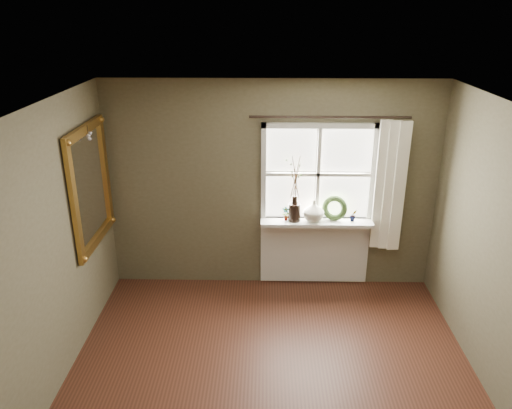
{
  "coord_description": "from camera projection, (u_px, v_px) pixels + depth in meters",
  "views": [
    {
      "loc": [
        -0.08,
        -3.45,
        3.35
      ],
      "look_at": [
        -0.18,
        1.55,
        1.35
      ],
      "focal_mm": 35.0,
      "sensor_mm": 36.0,
      "label": 1
    }
  ],
  "objects": [
    {
      "name": "dark_jug",
      "position": [
        294.0,
        212.0,
        6.03
      ],
      "size": [
        0.19,
        0.19,
        0.22
      ],
      "primitive_type": "cylinder",
      "rotation": [
        0.0,
        0.0,
        0.29
      ],
      "color": "black",
      "rests_on": "window_sill"
    },
    {
      "name": "gilt_mirror",
      "position": [
        91.0,
        186.0,
        5.38
      ],
      "size": [
        0.1,
        1.12,
        1.33
      ],
      "color": "white",
      "rests_on": "wall_left"
    },
    {
      "name": "window_frame",
      "position": [
        318.0,
        174.0,
        5.96
      ],
      "size": [
        1.36,
        0.06,
        1.24
      ],
      "color": "silver",
      "rests_on": "wall_back"
    },
    {
      "name": "window_apron",
      "position": [
        314.0,
        250.0,
        6.34
      ],
      "size": [
        1.36,
        0.04,
        0.88
      ],
      "primitive_type": "cube",
      "color": "silver",
      "rests_on": "ground"
    },
    {
      "name": "potted_plant_left",
      "position": [
        286.0,
        214.0,
        6.04
      ],
      "size": [
        0.1,
        0.08,
        0.18
      ],
      "primitive_type": "imported",
      "rotation": [
        0.0,
        0.0,
        0.14
      ],
      "color": "#334B21",
      "rests_on": "window_sill"
    },
    {
      "name": "wreath",
      "position": [
        334.0,
        211.0,
        6.06
      ],
      "size": [
        0.34,
        0.24,
        0.32
      ],
      "primitive_type": "torus",
      "rotation": [
        1.36,
        0.0,
        -0.35
      ],
      "color": "#334B21",
      "rests_on": "window_sill"
    },
    {
      "name": "wall_left",
      "position": [
        19.0,
        280.0,
        4.01
      ],
      "size": [
        0.1,
        4.5,
        2.6
      ],
      "primitive_type": "cube",
      "color": "brown",
      "rests_on": "ground"
    },
    {
      "name": "wall_back",
      "position": [
        272.0,
        186.0,
        6.1
      ],
      "size": [
        4.0,
        0.1,
        2.6
      ],
      "primitive_type": "cube",
      "color": "brown",
      "rests_on": "ground"
    },
    {
      "name": "curtain_rod",
      "position": [
        330.0,
        117.0,
        5.64
      ],
      "size": [
        1.84,
        0.03,
        0.03
      ],
      "primitive_type": "cylinder",
      "rotation": [
        0.0,
        1.57,
        0.0
      ],
      "color": "black",
      "rests_on": "wall_back"
    },
    {
      "name": "window_sill",
      "position": [
        317.0,
        222.0,
        6.07
      ],
      "size": [
        1.36,
        0.26,
        0.04
      ],
      "primitive_type": "cube",
      "color": "silver",
      "rests_on": "wall_back"
    },
    {
      "name": "cream_vase",
      "position": [
        314.0,
        211.0,
        6.02
      ],
      "size": [
        0.31,
        0.31,
        0.26
      ],
      "primitive_type": "imported",
      "rotation": [
        0.0,
        0.0,
        -0.26
      ],
      "color": "beige",
      "rests_on": "window_sill"
    },
    {
      "name": "curtain",
      "position": [
        389.0,
        186.0,
        5.9
      ],
      "size": [
        0.36,
        0.12,
        1.59
      ],
      "primitive_type": "cube",
      "color": "white",
      "rests_on": "wall_back"
    },
    {
      "name": "potted_plant_right",
      "position": [
        353.0,
        215.0,
        6.03
      ],
      "size": [
        0.09,
        0.08,
        0.15
      ],
      "primitive_type": "imported",
      "rotation": [
        0.0,
        0.0,
        0.18
      ],
      "color": "#334B21",
      "rests_on": "window_sill"
    },
    {
      "name": "ceiling",
      "position": [
        277.0,
        122.0,
        3.49
      ],
      "size": [
        4.5,
        4.5,
        0.0
      ],
      "primitive_type": "plane",
      "color": "silver",
      "rests_on": "ground"
    }
  ]
}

